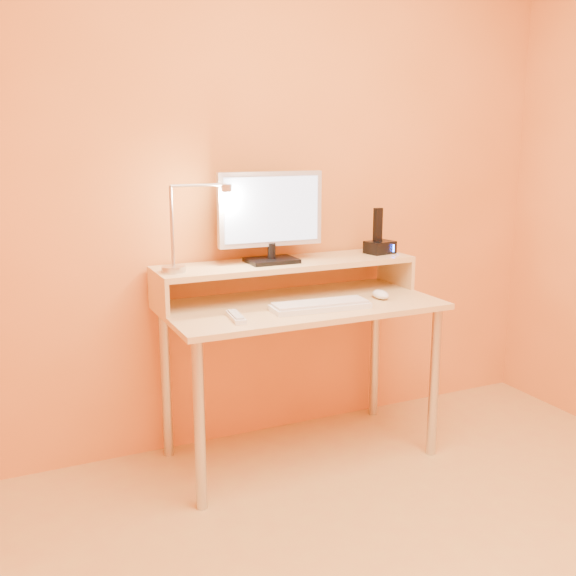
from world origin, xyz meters
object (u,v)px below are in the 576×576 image
monitor_panel (270,209)px  mouse (381,294)px  lamp_base (174,269)px  remote_control (236,317)px  phone_dock (380,247)px  keyboard (320,306)px

monitor_panel → mouse: (0.43, -0.24, -0.38)m
lamp_base → remote_control: (0.18, -0.26, -0.16)m
phone_dock → remote_control: (-0.85, -0.29, -0.18)m
phone_dock → mouse: (-0.14, -0.23, -0.17)m
mouse → remote_control: 0.72m
phone_dock → remote_control: bearing=-171.5°
phone_dock → lamp_base: bearing=171.5°
keyboard → remote_control: (-0.38, -0.00, -0.00)m
monitor_panel → remote_control: monitor_panel is taller
phone_dock → remote_control: size_ratio=0.77×
monitor_panel → keyboard: bearing=-68.6°
remote_control → lamp_base: bearing=131.0°
monitor_panel → mouse: size_ratio=4.24×
monitor_panel → phone_dock: bearing=1.5°
keyboard → phone_dock: bearing=35.2°
lamp_base → phone_dock: (1.03, 0.03, 0.02)m
mouse → monitor_panel: bearing=159.9°
monitor_panel → lamp_base: bearing=-172.5°
monitor_panel → keyboard: monitor_panel is taller
lamp_base → keyboard: bearing=-24.4°
phone_dock → keyboard: 0.58m
monitor_panel → keyboard: size_ratio=1.13×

